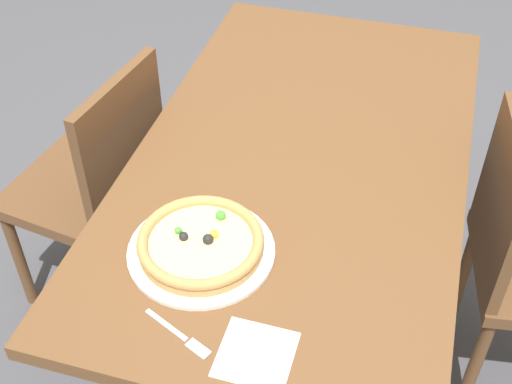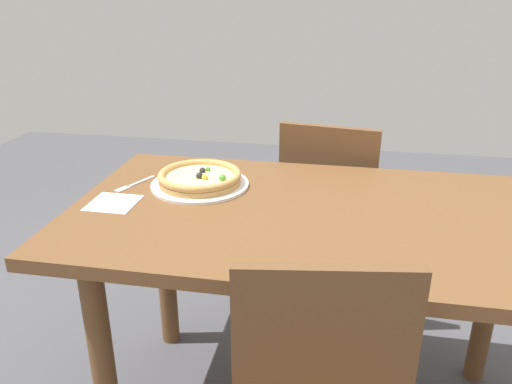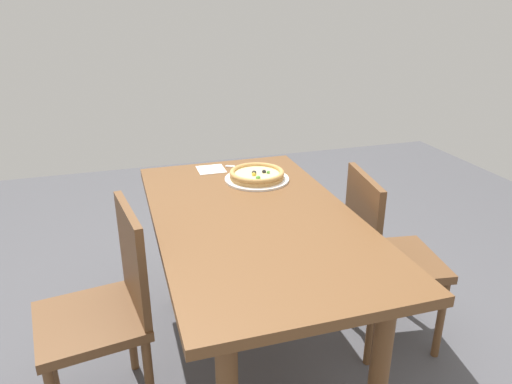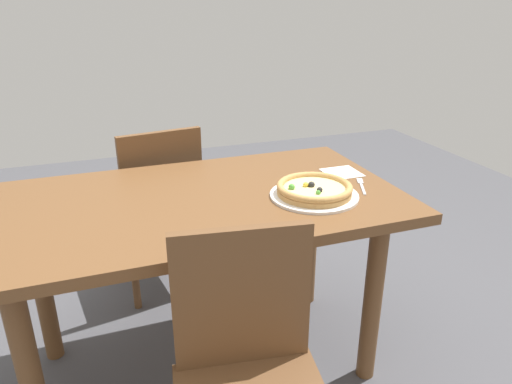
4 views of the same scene
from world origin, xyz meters
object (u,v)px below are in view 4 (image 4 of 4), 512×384
Objects in this scene: chair_far at (158,204)px; plate at (314,195)px; pizza at (314,189)px; napkin at (342,173)px; fork at (361,185)px; dining_table at (199,225)px; chair_near at (250,382)px.

plate is at bearing -67.00° from chair_far.
napkin is (0.22, 0.18, -0.03)m from pizza.
fork is at bearing 9.89° from plate.
chair_far is at bearing 96.13° from dining_table.
chair_far is 5.55× the size of fork.
plate is (0.40, -0.13, 0.11)m from dining_table.
plate is at bearing -1.25° from pizza.
plate is at bearing 123.95° from fork.
chair_far reaches higher than dining_table.
fork is at bearing -131.76° from chair_near.
dining_table is at bearing 161.72° from plate.
chair_far reaches higher than napkin.
dining_table is 1.68× the size of chair_near.
fork is at bearing -54.95° from chair_far.
plate is 0.29m from napkin.
chair_near is 5.55× the size of fork.
fork is (0.22, 0.04, -0.03)m from pizza.
dining_table is at bearing -174.96° from napkin.
plate is 2.02× the size of fork.
dining_table is 0.63m from napkin.
chair_near reaches higher than plate.
chair_far is 0.93m from napkin.
plate is 1.17× the size of pizza.
fork is (0.62, -0.09, 0.11)m from dining_table.
fork is at bearing -8.58° from dining_table.
chair_far is 0.94m from pizza.
chair_far reaches higher than plate.
chair_near is at bearing 153.99° from fork.
fork is (0.63, 0.53, 0.28)m from chair_near.
pizza is at bearing -121.79° from chair_near.
pizza is 0.22m from fork.
chair_far is at bearing 140.10° from napkin.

